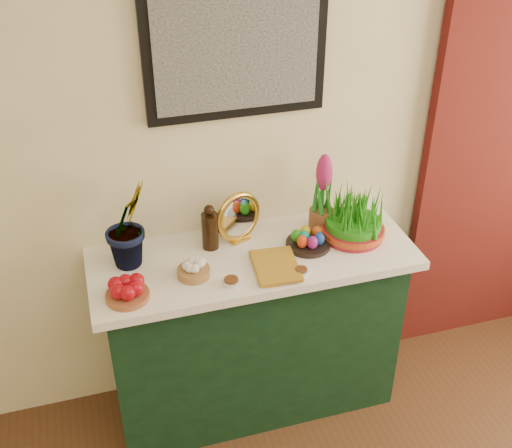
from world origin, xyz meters
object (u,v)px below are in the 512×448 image
at_px(mirror, 238,217).
at_px(book, 254,268).
at_px(sideboard, 253,334).
at_px(hyacinth_green, 126,212).
at_px(wheatgrass_sabzeh, 354,217).

distance_m(mirror, book, 0.27).
distance_m(sideboard, hyacinth_green, 0.88).
height_order(mirror, book, mirror).
bearing_deg(mirror, sideboard, -77.34).
xyz_separation_m(sideboard, wheatgrass_sabzeh, (0.46, 0.00, 0.57)).
bearing_deg(book, sideboard, 81.48).
distance_m(book, wheatgrass_sabzeh, 0.52).
relative_size(sideboard, hyacinth_green, 2.64).
relative_size(hyacinth_green, mirror, 2.12).
xyz_separation_m(hyacinth_green, wheatgrass_sabzeh, (0.97, -0.08, -0.15)).
xyz_separation_m(sideboard, mirror, (-0.03, 0.12, 0.58)).
bearing_deg(book, hyacinth_green, 161.21).
distance_m(sideboard, wheatgrass_sabzeh, 0.73).
relative_size(hyacinth_green, book, 2.04).
height_order(sideboard, hyacinth_green, hyacinth_green).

